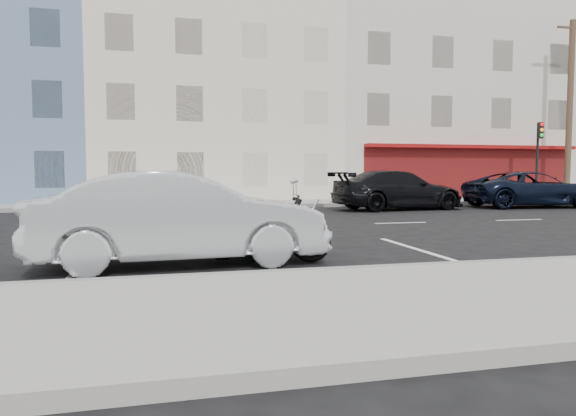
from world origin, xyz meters
name	(u,v)px	position (x,y,z in m)	size (l,w,h in m)	color
ground	(336,225)	(0.00, 0.00, 0.00)	(120.00, 120.00, 0.00)	black
sidewalk_near	(134,320)	(-5.00, -8.70, 0.07)	(80.00, 3.40, 0.15)	gray
sidewalk_far	(157,205)	(-5.00, 8.70, 0.07)	(80.00, 3.40, 0.15)	gray
curb_near	(142,282)	(-5.00, -7.00, 0.08)	(80.00, 0.12, 0.16)	gray
curb_far	(157,208)	(-5.00, 7.00, 0.08)	(80.00, 0.12, 0.16)	gray
bldg_cream	(211,98)	(-2.00, 16.30, 5.75)	(12.00, 12.00, 11.50)	beige
bldg_corner	(417,97)	(11.00, 16.30, 6.25)	(14.00, 12.00, 12.50)	beige
utility_pole	(570,108)	(15.50, 8.60, 4.74)	(1.80, 0.30, 9.00)	#422D1E
traffic_light	(538,151)	(13.50, 8.33, 2.56)	(0.26, 0.30, 3.80)	black
fire_hydrant	(509,191)	(12.00, 8.50, 0.53)	(0.20, 0.20, 0.72)	beige
motorcycle	(312,232)	(-2.36, -5.68, 0.49)	(2.08, 0.97, 1.08)	black
sedan_silver	(181,218)	(-4.44, -5.37, 0.75)	(1.59, 4.56, 1.50)	#A8ABB0
suv_far	(531,189)	(10.35, 4.86, 0.75)	(2.50, 5.43, 1.51)	black
car_far	(398,190)	(4.29, 4.95, 0.77)	(2.16, 5.32, 1.54)	black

